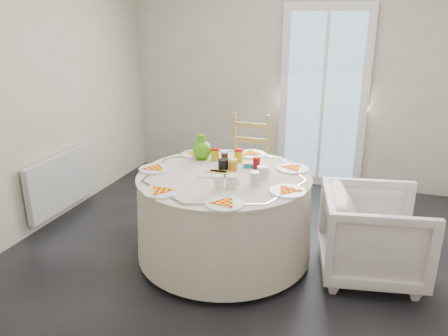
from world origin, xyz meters
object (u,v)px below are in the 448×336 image
(radiator, at_px, (63,181))
(green_pitcher, at_px, (202,145))
(armchair, at_px, (374,230))
(table, at_px, (224,216))
(wooden_chair, at_px, (246,162))

(radiator, xyz_separation_m, green_pitcher, (1.48, 0.08, 0.49))
(armchair, bearing_deg, table, 84.36)
(table, bearing_deg, armchair, 4.64)
(armchair, height_order, green_pitcher, green_pitcher)
(table, distance_m, armchair, 1.19)
(wooden_chair, bearing_deg, green_pitcher, -103.29)
(armchair, distance_m, green_pitcher, 1.60)
(green_pitcher, bearing_deg, wooden_chair, 86.62)
(radiator, xyz_separation_m, armchair, (2.99, -0.15, 0.01))
(radiator, xyz_separation_m, table, (1.80, -0.25, -0.01))
(radiator, relative_size, table, 0.69)
(table, bearing_deg, radiator, 172.22)
(green_pitcher, bearing_deg, table, -36.70)
(armchair, bearing_deg, radiator, 76.86)
(wooden_chair, bearing_deg, radiator, -152.26)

